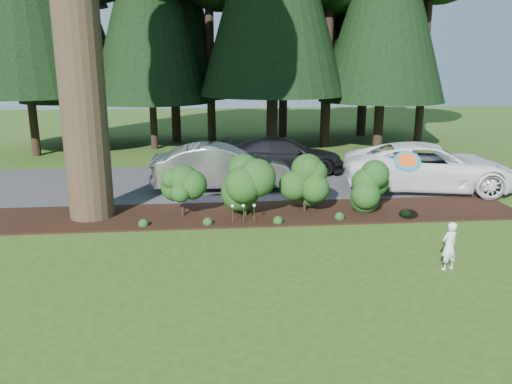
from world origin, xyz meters
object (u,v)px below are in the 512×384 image
child (449,246)px  car_silver_wagon (221,167)px  frisbee (407,161)px  car_white_suv (430,167)px  car_dark_suv (284,155)px

child → car_silver_wagon: bearing=-78.6°
car_silver_wagon → child: 8.86m
child → frisbee: size_ratio=1.75×
car_white_suv → frisbee: bearing=163.1°
car_white_suv → frisbee: frisbee is taller
child → car_white_suv: bearing=-131.3°
car_silver_wagon → car_dark_suv: (2.60, 2.56, -0.09)m
car_white_suv → car_silver_wagon: bearing=95.8°
car_silver_wagon → car_white_suv: size_ratio=0.82×
frisbee → child: bearing=-20.1°
car_silver_wagon → car_white_suv: car_white_suv is taller
child → frisbee: 2.06m
car_silver_wagon → child: size_ratio=4.48×
car_silver_wagon → frisbee: 8.24m
car_silver_wagon → child: car_silver_wagon is taller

